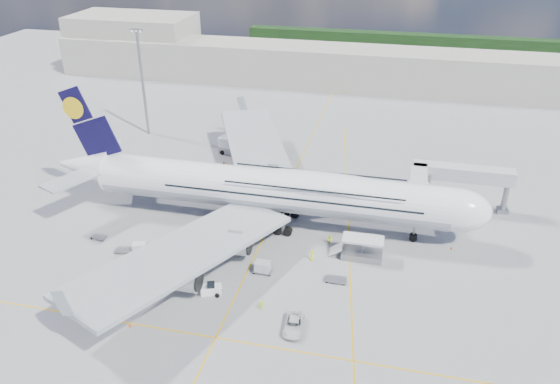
% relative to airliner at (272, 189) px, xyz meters
% --- Properties ---
extents(ground, '(300.00, 300.00, 0.00)m').
position_rel_airliner_xyz_m(ground, '(-0.26, -10.00, -6.87)').
color(ground, gray).
rests_on(ground, ground).
extents(taxi_line_main, '(0.25, 220.00, 0.01)m').
position_rel_airliner_xyz_m(taxi_line_main, '(-0.26, -10.00, -6.86)').
color(taxi_line_main, '#E1A30B').
rests_on(taxi_line_main, ground).
extents(taxi_line_cross, '(120.00, 0.25, 0.01)m').
position_rel_airliner_xyz_m(taxi_line_cross, '(-0.26, -30.00, -6.86)').
color(taxi_line_cross, '#E1A30B').
rests_on(taxi_line_cross, ground).
extents(taxi_line_diag, '(14.16, 99.06, 0.01)m').
position_rel_airliner_xyz_m(taxi_line_diag, '(13.74, -0.00, -6.86)').
color(taxi_line_diag, '#E1A30B').
rests_on(taxi_line_diag, ground).
extents(airliner, '(77.26, 79.15, 23.71)m').
position_rel_airliner_xyz_m(airliner, '(0.00, 0.00, 0.00)').
color(airliner, white).
rests_on(airliner, ground).
extents(jet_bridge, '(18.80, 12.10, 8.50)m').
position_rel_airliner_xyz_m(jet_bridge, '(29.55, 10.94, -0.02)').
color(jet_bridge, '#B7B7BC').
rests_on(jet_bridge, ground).
extents(cargo_loader, '(8.53, 3.20, 3.67)m').
position_rel_airliner_xyz_m(cargo_loader, '(16.56, -7.11, -5.62)').
color(cargo_loader, silver).
rests_on(cargo_loader, ground).
extents(light_mast, '(3.00, 0.70, 25.50)m').
position_rel_airliner_xyz_m(light_mast, '(-40.26, 35.00, 6.34)').
color(light_mast, gray).
rests_on(light_mast, ground).
extents(terminal, '(180.00, 16.00, 12.00)m').
position_rel_airliner_xyz_m(terminal, '(-0.26, 85.00, -0.87)').
color(terminal, '#B2AD9E').
rests_on(terminal, ground).
extents(hangar, '(40.00, 22.00, 18.00)m').
position_rel_airliner_xyz_m(hangar, '(-70.26, 90.00, 2.13)').
color(hangar, '#B2AD9E').
rests_on(hangar, ground).
extents(tree_line, '(160.00, 6.00, 8.00)m').
position_rel_airliner_xyz_m(tree_line, '(39.74, 130.00, -2.87)').
color(tree_line, '#193814').
rests_on(tree_line, ground).
extents(dolly_row_a, '(3.32, 2.43, 1.88)m').
position_rel_airliner_xyz_m(dolly_row_a, '(-18.78, -14.09, -5.86)').
color(dolly_row_a, gray).
rests_on(dolly_row_a, ground).
extents(dolly_row_b, '(3.52, 2.28, 0.48)m').
position_rel_airliner_xyz_m(dolly_row_b, '(-21.33, -14.33, -6.50)').
color(dolly_row_b, gray).
rests_on(dolly_row_b, ground).
extents(dolly_row_c, '(2.74, 1.58, 0.39)m').
position_rel_airliner_xyz_m(dolly_row_c, '(-2.67, -8.09, -6.57)').
color(dolly_row_c, gray).
rests_on(dolly_row_c, ground).
extents(dolly_back, '(2.84, 1.91, 0.38)m').
position_rel_airliner_xyz_m(dolly_back, '(-27.71, -11.62, -6.57)').
color(dolly_back, gray).
rests_on(dolly_back, ground).
extents(dolly_nose_far, '(3.23, 1.74, 0.47)m').
position_rel_airliner_xyz_m(dolly_nose_far, '(13.50, -14.33, -6.50)').
color(dolly_nose_far, gray).
rests_on(dolly_nose_far, ground).
extents(dolly_nose_near, '(3.20, 1.80, 1.98)m').
position_rel_airliner_xyz_m(dolly_nose_near, '(2.14, -14.69, -5.80)').
color(dolly_nose_near, gray).
rests_on(dolly_nose_near, ground).
extents(baggage_tug, '(3.32, 2.31, 1.89)m').
position_rel_airliner_xyz_m(baggage_tug, '(-3.85, -21.44, -6.03)').
color(baggage_tug, white).
rests_on(baggage_tug, ground).
extents(catering_truck_inner, '(6.94, 3.79, 3.91)m').
position_rel_airliner_xyz_m(catering_truck_inner, '(-2.88, 15.60, -5.02)').
color(catering_truck_inner, gray).
rests_on(catering_truck_inner, ground).
extents(catering_truck_outer, '(7.22, 4.01, 4.07)m').
position_rel_airliner_xyz_m(catering_truck_outer, '(-15.73, 27.28, -4.98)').
color(catering_truck_outer, gray).
rests_on(catering_truck_outer, ground).
extents(service_van, '(2.82, 5.45, 1.47)m').
position_rel_airliner_xyz_m(service_van, '(9.43, -26.11, -6.13)').
color(service_van, silver).
rests_on(service_van, ground).
extents(crew_nose, '(0.75, 0.64, 1.73)m').
position_rel_airliner_xyz_m(crew_nose, '(21.93, 5.04, -6.00)').
color(crew_nose, '#CEFF1A').
rests_on(crew_nose, ground).
extents(crew_loader, '(1.02, 0.90, 1.78)m').
position_rel_airliner_xyz_m(crew_loader, '(11.05, -4.26, -5.98)').
color(crew_loader, '#E5FF1A').
rests_on(crew_loader, ground).
extents(crew_wing, '(0.93, 1.16, 1.85)m').
position_rel_airliner_xyz_m(crew_wing, '(-10.91, -8.21, -5.94)').
color(crew_wing, '#D4FF1A').
rests_on(crew_wing, ground).
extents(crew_van, '(0.89, 1.07, 1.88)m').
position_rel_airliner_xyz_m(crew_van, '(8.99, -9.66, -5.93)').
color(crew_van, '#ECFF1A').
rests_on(crew_van, ground).
extents(crew_tug, '(1.17, 0.95, 1.58)m').
position_rel_airliner_xyz_m(crew_tug, '(4.23, -23.28, -6.08)').
color(crew_tug, '#98E418').
rests_on(crew_tug, ground).
extents(cone_nose, '(0.39, 0.39, 0.49)m').
position_rel_airliner_xyz_m(cone_nose, '(31.00, -1.34, -6.63)').
color(cone_nose, '#EA570C').
rests_on(cone_nose, ground).
extents(cone_wing_left_inner, '(0.41, 0.41, 0.52)m').
position_rel_airliner_xyz_m(cone_wing_left_inner, '(-1.61, 9.67, -6.62)').
color(cone_wing_left_inner, '#EA570C').
rests_on(cone_wing_left_inner, ground).
extents(cone_wing_left_outer, '(0.48, 0.48, 0.62)m').
position_rel_airliner_xyz_m(cone_wing_left_outer, '(-16.38, 22.23, -6.57)').
color(cone_wing_left_outer, '#EA570C').
rests_on(cone_wing_left_outer, ground).
extents(cone_wing_right_inner, '(0.46, 0.46, 0.59)m').
position_rel_airliner_xyz_m(cone_wing_right_inner, '(-12.26, -21.90, -6.58)').
color(cone_wing_right_inner, '#EA570C').
rests_on(cone_wing_right_inner, ground).
extents(cone_wing_right_outer, '(0.47, 0.47, 0.60)m').
position_rel_airliner_xyz_m(cone_wing_right_outer, '(-12.24, -30.55, -6.58)').
color(cone_wing_right_outer, '#EA570C').
rests_on(cone_wing_right_outer, ground).
extents(cone_tail, '(0.46, 0.46, 0.58)m').
position_rel_airliner_xyz_m(cone_tail, '(-31.83, 7.12, -6.59)').
color(cone_tail, '#EA570C').
rests_on(cone_tail, ground).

